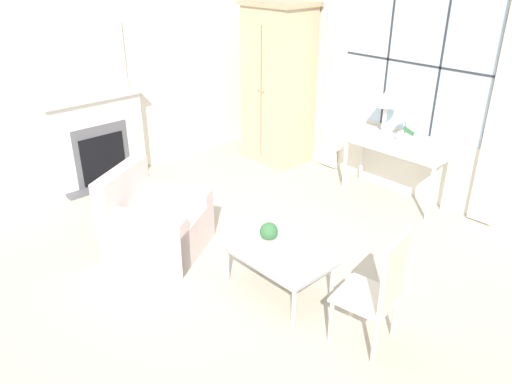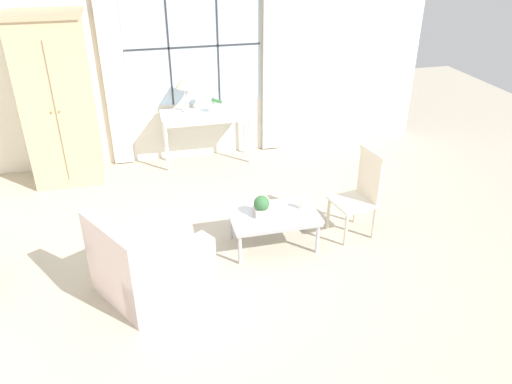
% 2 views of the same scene
% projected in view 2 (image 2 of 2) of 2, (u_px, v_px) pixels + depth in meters
% --- Properties ---
extents(ground_plane, '(14.00, 14.00, 0.00)m').
position_uv_depth(ground_plane, '(239.00, 265.00, 5.38)').
color(ground_plane, '#B2A893').
extents(wall_back_windowed, '(7.20, 0.14, 2.80)m').
position_uv_depth(wall_back_windowed, '(194.00, 66.00, 7.29)').
color(wall_back_windowed, silver).
rests_on(wall_back_windowed, ground_plane).
extents(armoire, '(0.96, 0.73, 2.29)m').
position_uv_depth(armoire, '(58.00, 101.00, 6.66)').
color(armoire, tan).
rests_on(armoire, ground_plane).
extents(console_table, '(1.32, 0.46, 0.81)m').
position_uv_depth(console_table, '(206.00, 117.00, 7.37)').
color(console_table, silver).
rests_on(console_table, ground_plane).
extents(table_lamp, '(0.30, 0.30, 0.57)m').
position_uv_depth(table_lamp, '(186.00, 82.00, 7.11)').
color(table_lamp, silver).
rests_on(table_lamp, console_table).
extents(potted_orchid, '(0.22, 0.17, 0.46)m').
position_uv_depth(potted_orchid, '(213.00, 100.00, 7.22)').
color(potted_orchid, white).
rests_on(potted_orchid, console_table).
extents(armchair_upholstered, '(1.23, 1.21, 0.89)m').
position_uv_depth(armchair_upholstered, '(149.00, 265.00, 4.89)').
color(armchair_upholstered, beige).
rests_on(armchair_upholstered, ground_plane).
extents(side_chair_wooden, '(0.51, 0.51, 1.03)m').
position_uv_depth(side_chair_wooden, '(361.00, 190.00, 5.69)').
color(side_chair_wooden, beige).
rests_on(side_chair_wooden, ground_plane).
extents(coffee_table, '(0.98, 0.61, 0.42)m').
position_uv_depth(coffee_table, '(273.00, 217.00, 5.53)').
color(coffee_table, '#BCBCC1').
rests_on(coffee_table, ground_plane).
extents(potted_plant_small, '(0.17, 0.17, 0.23)m').
position_uv_depth(potted_plant_small, '(262.00, 206.00, 5.43)').
color(potted_plant_small, '#BCB7AD').
rests_on(potted_plant_small, coffee_table).
extents(pillar_candle, '(0.09, 0.09, 0.14)m').
position_uv_depth(pillar_candle, '(302.00, 204.00, 5.57)').
color(pillar_candle, silver).
rests_on(pillar_candle, coffee_table).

